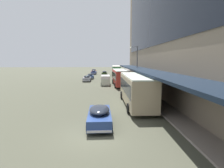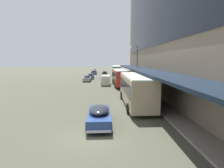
# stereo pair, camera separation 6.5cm
# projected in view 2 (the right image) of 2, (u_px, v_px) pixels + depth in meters

# --- Properties ---
(ground) EXTENTS (240.00, 240.00, 0.00)m
(ground) POSITION_uv_depth(u_px,v_px,m) (94.00, 136.00, 11.78)
(ground) COLOR #4D4E3E
(transit_bus_kerbside_front) EXTENTS (3.00, 11.06, 3.27)m
(transit_bus_kerbside_front) POSITION_uv_depth(u_px,v_px,m) (116.00, 70.00, 56.88)
(transit_bus_kerbside_front) COLOR #4B8F5C
(transit_bus_kerbside_front) RESTS_ON ground
(transit_bus_kerbside_rear) EXTENTS (2.83, 9.95, 3.43)m
(transit_bus_kerbside_rear) POSITION_uv_depth(u_px,v_px,m) (136.00, 88.00, 19.67)
(transit_bus_kerbside_rear) COLOR tan
(transit_bus_kerbside_rear) RESTS_ON ground
(transit_bus_kerbside_far) EXTENTS (2.97, 9.73, 3.22)m
(transit_bus_kerbside_far) POSITION_uv_depth(u_px,v_px,m) (120.00, 76.00, 35.01)
(transit_bus_kerbside_far) COLOR #B53029
(transit_bus_kerbside_far) RESTS_ON ground
(sedan_oncoming_front) EXTENTS (1.93, 4.56, 1.56)m
(sedan_oncoming_front) POSITION_uv_depth(u_px,v_px,m) (105.00, 73.00, 58.08)
(sedan_oncoming_front) COLOR #2A3A19
(sedan_oncoming_front) RESTS_ON ground
(sedan_oncoming_rear) EXTENTS (1.92, 4.53, 1.67)m
(sedan_oncoming_rear) POSITION_uv_depth(u_px,v_px,m) (117.00, 76.00, 47.85)
(sedan_oncoming_rear) COLOR #1E3D16
(sedan_oncoming_rear) RESTS_ON ground
(sedan_second_mid) EXTENTS (1.91, 5.02, 1.57)m
(sedan_second_mid) POSITION_uv_depth(u_px,v_px,m) (94.00, 72.00, 62.98)
(sedan_second_mid) COLOR navy
(sedan_second_mid) RESTS_ON ground
(sedan_trailing_near) EXTENTS (1.93, 5.01, 1.59)m
(sedan_trailing_near) POSITION_uv_depth(u_px,v_px,m) (94.00, 71.00, 70.21)
(sedan_trailing_near) COLOR #AC2812
(sedan_trailing_near) RESTS_ON ground
(sedan_lead_near) EXTENTS (2.00, 4.45, 1.44)m
(sedan_lead_near) POSITION_uv_depth(u_px,v_px,m) (91.00, 76.00, 48.24)
(sedan_lead_near) COLOR navy
(sedan_lead_near) RESTS_ON ground
(sedan_second_near) EXTENTS (2.00, 4.28, 1.44)m
(sedan_second_near) POSITION_uv_depth(u_px,v_px,m) (87.00, 78.00, 42.40)
(sedan_second_near) COLOR gray
(sedan_second_near) RESTS_ON ground
(sedan_far_back) EXTENTS (1.98, 4.73, 1.56)m
(sedan_far_back) POSITION_uv_depth(u_px,v_px,m) (99.00, 115.00, 13.81)
(sedan_far_back) COLOR navy
(sedan_far_back) RESTS_ON ground
(vw_van) EXTENTS (1.94, 4.56, 1.96)m
(vw_van) POSITION_uv_depth(u_px,v_px,m) (106.00, 80.00, 36.39)
(vw_van) COLOR beige
(vw_van) RESTS_ON ground
(pedestrian_at_kerb) EXTENTS (0.39, 0.57, 1.86)m
(pedestrian_at_kerb) POSITION_uv_depth(u_px,v_px,m) (155.00, 93.00, 21.00)
(pedestrian_at_kerb) COLOR #2C2C46
(pedestrian_at_kerb) RESTS_ON sidewalk_kerb
(street_lamp) EXTENTS (1.50, 0.28, 7.38)m
(street_lamp) POSITION_uv_depth(u_px,v_px,m) (136.00, 64.00, 30.98)
(street_lamp) COLOR #4C4C51
(street_lamp) RESTS_ON sidewalk_kerb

